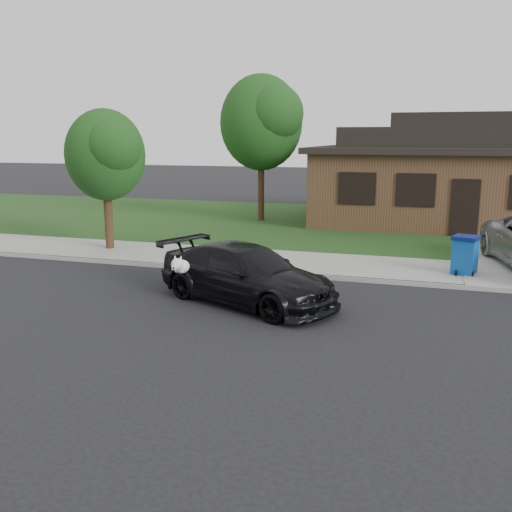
% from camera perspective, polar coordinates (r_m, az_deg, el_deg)
% --- Properties ---
extents(ground, '(120.00, 120.00, 0.00)m').
position_cam_1_polar(ground, '(12.36, 3.25, -6.10)').
color(ground, black).
rests_on(ground, ground).
extents(sidewalk, '(60.00, 3.00, 0.12)m').
position_cam_1_polar(sidewalk, '(17.08, 7.30, -0.92)').
color(sidewalk, gray).
rests_on(sidewalk, ground).
extents(curb, '(60.00, 0.12, 0.12)m').
position_cam_1_polar(curb, '(15.64, 6.35, -2.08)').
color(curb, gray).
rests_on(curb, ground).
extents(lawn, '(60.00, 13.00, 0.13)m').
position_cam_1_polar(lawn, '(24.87, 10.50, 3.00)').
color(lawn, '#193814').
rests_on(lawn, ground).
extents(sedan, '(4.99, 3.60, 1.34)m').
position_cam_1_polar(sedan, '(13.24, -0.99, -1.85)').
color(sedan, black).
rests_on(sedan, ground).
extents(recycling_bin, '(0.80, 0.80, 1.05)m').
position_cam_1_polar(recycling_bin, '(16.54, 20.16, 0.12)').
color(recycling_bin, '#0D4697').
rests_on(recycling_bin, sidewalk).
extents(house, '(12.60, 8.60, 4.65)m').
position_cam_1_polar(house, '(26.50, 19.88, 7.54)').
color(house, '#422B1C').
rests_on(house, ground).
extents(tree_0, '(3.78, 3.60, 6.34)m').
position_cam_1_polar(tree_0, '(25.34, 0.80, 13.37)').
color(tree_0, '#332114').
rests_on(tree_0, ground).
extents(tree_2, '(2.73, 2.60, 4.59)m').
position_cam_1_polar(tree_2, '(19.42, -14.69, 9.88)').
color(tree_2, '#332114').
rests_on(tree_2, ground).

